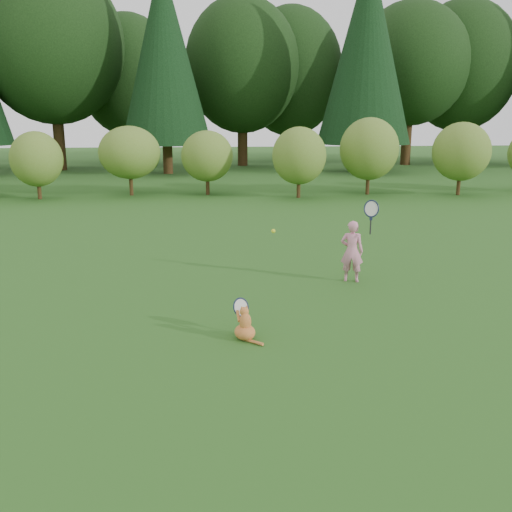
{
  "coord_description": "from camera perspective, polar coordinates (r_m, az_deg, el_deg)",
  "views": [
    {
      "loc": [
        -0.71,
        -7.97,
        2.85
      ],
      "look_at": [
        0.2,
        0.8,
        0.7
      ],
      "focal_mm": 40.0,
      "sensor_mm": 36.0,
      "label": 1
    }
  ],
  "objects": [
    {
      "name": "ground",
      "position": [
        8.49,
        -0.79,
        -5.9
      ],
      "size": [
        100.0,
        100.0,
        0.0
      ],
      "primitive_type": "plane",
      "color": "#225217",
      "rests_on": "ground"
    },
    {
      "name": "shrub_row",
      "position": [
        21.03,
        -4.02,
        9.7
      ],
      "size": [
        28.0,
        3.0,
        2.8
      ],
      "primitive_type": null,
      "color": "#5C7323",
      "rests_on": "ground"
    },
    {
      "name": "child",
      "position": [
        10.19,
        9.63,
        0.61
      ],
      "size": [
        0.65,
        0.43,
        1.64
      ],
      "rotation": [
        0.0,
        0.0,
        2.8
      ],
      "color": "pink",
      "rests_on": "ground"
    },
    {
      "name": "tennis_ball",
      "position": [
        8.38,
        1.75,
        2.51
      ],
      "size": [
        0.06,
        0.06,
        0.06
      ],
      "color": "yellow",
      "rests_on": "ground"
    },
    {
      "name": "woodland_backdrop",
      "position": [
        31.33,
        -4.9,
        22.18
      ],
      "size": [
        48.0,
        10.0,
        15.0
      ],
      "primitive_type": null,
      "color": "black",
      "rests_on": "ground"
    },
    {
      "name": "cat",
      "position": [
        7.54,
        -1.14,
        -6.59
      ],
      "size": [
        0.43,
        0.68,
        0.61
      ],
      "rotation": [
        0.0,
        0.0,
        0.33
      ],
      "color": "#B95223",
      "rests_on": "ground"
    }
  ]
}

